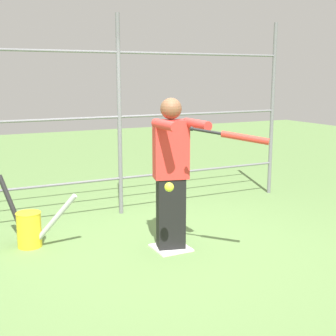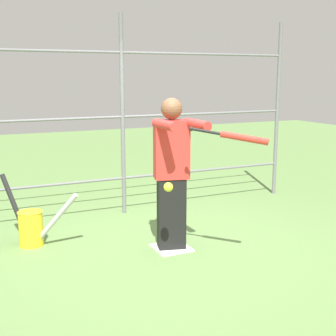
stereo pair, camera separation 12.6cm
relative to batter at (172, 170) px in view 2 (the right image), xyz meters
The scene contains 7 objects.
ground_plane 0.94m from the batter, 90.00° to the right, with size 24.00×24.00×0.00m, color #608447.
home_plate 0.93m from the batter, 90.00° to the right, with size 0.40×0.40×0.02m.
fence_backstop 1.68m from the batter, 90.00° to the right, with size 5.47×0.06×2.81m.
batter is the anchor object (origin of this frame).
baseball_bat_swinging 0.97m from the batter, 112.42° to the left, with size 0.59×0.62×0.15m.
softball_in_flight 0.56m from the batter, 60.34° to the left, with size 0.10×0.10×0.10m.
bat_bucket 1.81m from the batter, 29.73° to the right, with size 0.78×0.83×0.82m.
Camera 2 is at (2.23, 4.65, 1.98)m, focal length 50.00 mm.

